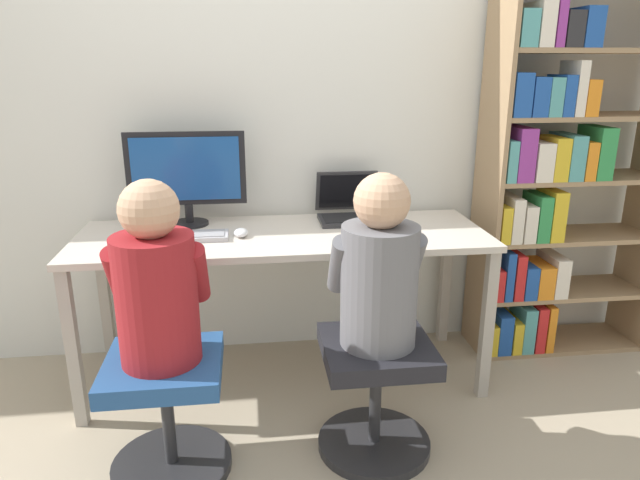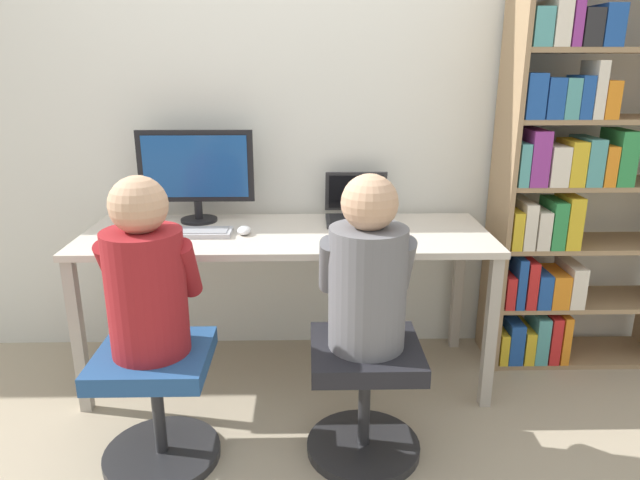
% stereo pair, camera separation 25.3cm
% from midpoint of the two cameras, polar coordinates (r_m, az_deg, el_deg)
% --- Properties ---
extents(ground_plane, '(14.00, 14.00, 0.00)m').
position_cam_midpoint_polar(ground_plane, '(2.70, -0.55, -16.85)').
color(ground_plane, tan).
extents(wall_back, '(10.00, 0.05, 2.60)m').
position_cam_midpoint_polar(wall_back, '(2.97, -0.79, 13.11)').
color(wall_back, silver).
rests_on(wall_back, ground_plane).
extents(desk, '(1.91, 0.66, 0.76)m').
position_cam_midpoint_polar(desk, '(2.70, -0.67, -0.77)').
color(desk, beige).
rests_on(desk, ground_plane).
extents(desktop_monitor, '(0.56, 0.18, 0.45)m').
position_cam_midpoint_polar(desktop_monitor, '(2.84, -9.82, 6.64)').
color(desktop_monitor, black).
rests_on(desktop_monitor, desk).
extents(laptop, '(0.31, 0.31, 0.23)m').
position_cam_midpoint_polar(laptop, '(2.88, 6.24, 2.90)').
color(laptop, '#2D2D30').
rests_on(laptop, desk).
extents(keyboard, '(0.42, 0.14, 0.03)m').
position_cam_midpoint_polar(keyboard, '(2.67, -10.65, 0.71)').
color(keyboard, '#B2B2B7').
rests_on(keyboard, desk).
extents(computer_mouse_by_keyboard, '(0.06, 0.10, 0.04)m').
position_cam_midpoint_polar(computer_mouse_by_keyboard, '(2.65, -4.90, 0.93)').
color(computer_mouse_by_keyboard, silver).
rests_on(computer_mouse_by_keyboard, desk).
extents(office_chair_left, '(0.46, 0.46, 0.48)m').
position_cam_midpoint_polar(office_chair_left, '(2.34, -12.95, -15.18)').
color(office_chair_left, '#262628').
rests_on(office_chair_left, ground_plane).
extents(office_chair_right, '(0.46, 0.46, 0.48)m').
position_cam_midpoint_polar(office_chair_right, '(2.35, 7.69, -14.79)').
color(office_chair_right, '#262628').
rests_on(office_chair_right, ground_plane).
extents(person_at_monitor, '(0.35, 0.31, 0.67)m').
position_cam_midpoint_polar(person_at_monitor, '(2.12, -13.82, -3.63)').
color(person_at_monitor, maroon).
rests_on(person_at_monitor, office_chair_left).
extents(person_at_laptop, '(0.36, 0.32, 0.67)m').
position_cam_midpoint_polar(person_at_laptop, '(2.13, 8.20, -3.30)').
color(person_at_laptop, slate).
rests_on(person_at_laptop, office_chair_right).
extents(bookshelf, '(0.92, 0.33, 1.90)m').
position_cam_midpoint_polar(bookshelf, '(3.11, 25.87, 4.62)').
color(bookshelf, '#997A56').
rests_on(bookshelf, ground_plane).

